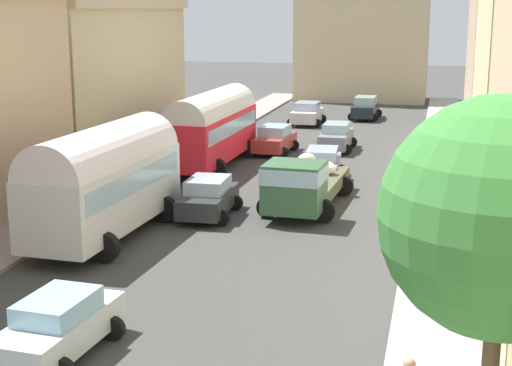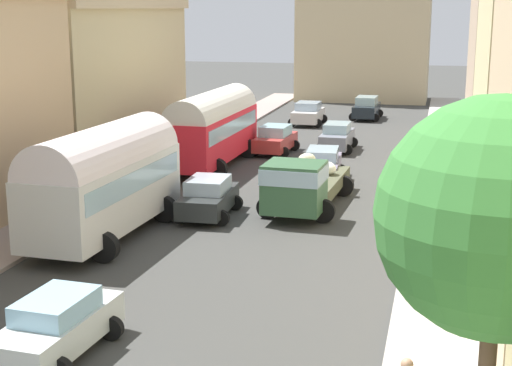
% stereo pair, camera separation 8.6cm
% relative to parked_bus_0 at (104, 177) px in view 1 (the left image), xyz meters
% --- Properties ---
extents(ground_plane, '(154.00, 154.00, 0.00)m').
position_rel_parked_bus_0_xyz_m(ground_plane, '(4.43, 11.43, -2.21)').
color(ground_plane, '#3C3C3A').
extents(sidewalk_left, '(2.50, 70.00, 0.14)m').
position_rel_parked_bus_0_xyz_m(sidewalk_left, '(-2.82, 11.43, -2.14)').
color(sidewalk_left, gray).
rests_on(sidewalk_left, ground).
extents(sidewalk_right, '(2.50, 70.00, 0.14)m').
position_rel_parked_bus_0_xyz_m(sidewalk_right, '(11.68, 11.43, -2.14)').
color(sidewalk_right, '#ADA69F').
rests_on(sidewalk_right, ground).
extents(building_left_2, '(6.04, 14.76, 8.59)m').
position_rel_parked_bus_0_xyz_m(building_left_2, '(-6.82, 13.47, 2.11)').
color(building_left_2, tan).
rests_on(building_left_2, ground).
extents(distant_church, '(11.30, 6.04, 18.31)m').
position_rel_parked_bus_0_xyz_m(distant_church, '(4.43, 43.96, 4.39)').
color(distant_church, '#CDB789').
rests_on(distant_church, ground).
extents(parked_bus_0, '(3.57, 8.14, 4.04)m').
position_rel_parked_bus_0_xyz_m(parked_bus_0, '(0.00, 0.00, 0.00)').
color(parked_bus_0, silver).
rests_on(parked_bus_0, ground).
extents(parked_bus_1, '(3.30, 9.03, 3.91)m').
position_rel_parked_bus_0_xyz_m(parked_bus_1, '(0.06, 12.93, -0.04)').
color(parked_bus_1, red).
rests_on(parked_bus_1, ground).
extents(cargo_truck_0, '(3.29, 7.46, 2.32)m').
position_rel_parked_bus_0_xyz_m(cargo_truck_0, '(6.20, 5.13, -1.01)').
color(cargo_truck_0, '#315737').
rests_on(cargo_truck_0, ground).
extents(car_0, '(2.38, 4.24, 1.59)m').
position_rel_parked_bus_0_xyz_m(car_0, '(6.11, 10.76, -1.41)').
color(car_0, gray).
rests_on(car_0, ground).
extents(car_1, '(2.17, 3.96, 1.59)m').
position_rel_parked_bus_0_xyz_m(car_1, '(5.66, 18.99, -1.41)').
color(car_1, slate).
rests_on(car_1, ground).
extents(car_2, '(2.29, 4.05, 1.67)m').
position_rel_parked_bus_0_xyz_m(car_2, '(6.03, 32.19, -1.38)').
color(car_2, black).
rests_on(car_2, ground).
extents(car_3, '(2.29, 3.91, 1.50)m').
position_rel_parked_bus_0_xyz_m(car_3, '(2.94, -9.11, -1.45)').
color(car_3, silver).
rests_on(car_3, ground).
extents(car_4, '(2.36, 3.86, 1.56)m').
position_rel_parked_bus_0_xyz_m(car_4, '(2.70, 3.57, -1.43)').
color(car_4, '#282B2A').
rests_on(car_4, ground).
extents(car_5, '(2.41, 3.83, 1.59)m').
position_rel_parked_bus_0_xyz_m(car_5, '(2.39, 17.31, -1.42)').
color(car_5, '#B03632').
rests_on(car_5, ground).
extents(car_6, '(2.39, 3.77, 1.60)m').
position_rel_parked_bus_0_xyz_m(car_6, '(2.33, 28.39, -1.41)').
color(car_6, silver).
rests_on(car_6, ground).
extents(pedestrian_1, '(0.39, 0.39, 1.72)m').
position_rel_parked_bus_0_xyz_m(pedestrian_1, '(11.99, -3.56, -1.21)').
color(pedestrian_1, '#212644').
rests_on(pedestrian_1, ground).
extents(roadside_tree_0, '(3.69, 3.69, 6.86)m').
position_rel_parked_bus_0_xyz_m(roadside_tree_0, '(12.33, -12.81, 2.79)').
color(roadside_tree_0, brown).
rests_on(roadside_tree_0, ground).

